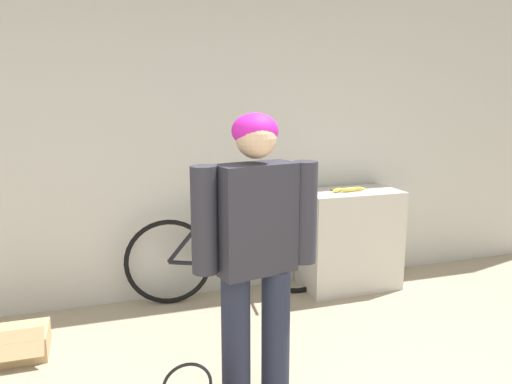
{
  "coord_description": "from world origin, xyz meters",
  "views": [
    {
      "loc": [
        -0.61,
        -1.29,
        1.68
      ],
      "look_at": [
        0.16,
        1.06,
        1.19
      ],
      "focal_mm": 35.0,
      "sensor_mm": 36.0,
      "label": 1
    }
  ],
  "objects_px": {
    "bicycle": "(236,255)",
    "person": "(256,245)",
    "banana": "(347,190)",
    "cardboard_box": "(16,343)"
  },
  "relations": [
    {
      "from": "bicycle",
      "to": "person",
      "type": "bearing_deg",
      "value": -94.93
    },
    {
      "from": "person",
      "to": "bicycle",
      "type": "distance_m",
      "value": 1.55
    },
    {
      "from": "bicycle",
      "to": "banana",
      "type": "bearing_deg",
      "value": 0.93
    },
    {
      "from": "person",
      "to": "cardboard_box",
      "type": "distance_m",
      "value": 1.84
    },
    {
      "from": "banana",
      "to": "cardboard_box",
      "type": "distance_m",
      "value": 2.72
    },
    {
      "from": "banana",
      "to": "cardboard_box",
      "type": "relative_size",
      "value": 0.8
    },
    {
      "from": "person",
      "to": "bicycle",
      "type": "height_order",
      "value": "person"
    },
    {
      "from": "banana",
      "to": "cardboard_box",
      "type": "height_order",
      "value": "banana"
    },
    {
      "from": "bicycle",
      "to": "banana",
      "type": "xyz_separation_m",
      "value": [
        0.96,
        -0.09,
        0.5
      ]
    },
    {
      "from": "banana",
      "to": "cardboard_box",
      "type": "xyz_separation_m",
      "value": [
        -2.57,
        -0.36,
        -0.8
      ]
    }
  ]
}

